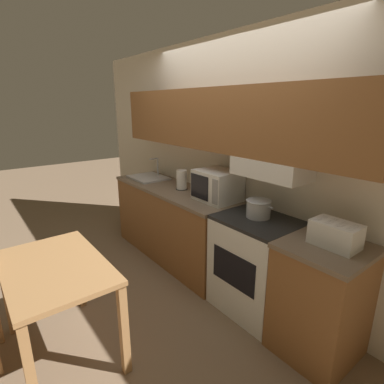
% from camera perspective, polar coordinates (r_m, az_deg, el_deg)
% --- Properties ---
extents(ground_plane, '(16.00, 16.00, 0.00)m').
position_cam_1_polar(ground_plane, '(3.67, 6.42, -14.27)').
color(ground_plane, '#7F664C').
extents(wall_back, '(5.56, 0.38, 2.55)m').
position_cam_1_polar(wall_back, '(3.13, 6.67, 9.13)').
color(wall_back, silver).
rests_on(wall_back, ground_plane).
extents(lower_counter_main, '(1.90, 0.61, 0.90)m').
position_cam_1_polar(lower_counter_main, '(3.75, -3.48, -5.81)').
color(lower_counter_main, brown).
rests_on(lower_counter_main, ground_plane).
extents(lower_counter_right_stub, '(0.58, 0.61, 0.90)m').
position_cam_1_polar(lower_counter_right_stub, '(2.58, 23.23, -18.33)').
color(lower_counter_right_stub, brown).
rests_on(lower_counter_right_stub, ground_plane).
extents(stove_range, '(0.69, 0.58, 0.90)m').
position_cam_1_polar(stove_range, '(2.88, 11.92, -13.43)').
color(stove_range, white).
rests_on(stove_range, ground_plane).
extents(cooking_pot, '(0.30, 0.22, 0.16)m').
position_cam_1_polar(cooking_pot, '(2.70, 12.56, -3.00)').
color(cooking_pot, '#B7BABF').
rests_on(cooking_pot, stove_range).
extents(microwave, '(0.44, 0.37, 0.31)m').
position_cam_1_polar(microwave, '(3.10, 4.85, 1.26)').
color(microwave, white).
rests_on(microwave, lower_counter_main).
extents(toaster, '(0.33, 0.20, 0.18)m').
position_cam_1_polar(toaster, '(2.34, 25.62, -7.26)').
color(toaster, white).
rests_on(toaster, lower_counter_right_stub).
extents(sink_basin, '(0.51, 0.41, 0.27)m').
position_cam_1_polar(sink_basin, '(4.09, -8.32, 2.83)').
color(sink_basin, '#B7BABF').
rests_on(sink_basin, lower_counter_main).
extents(paper_towel_roll, '(0.14, 0.14, 0.23)m').
position_cam_1_polar(paper_towel_roll, '(3.51, -1.99, 2.34)').
color(paper_towel_roll, black).
rests_on(paper_towel_roll, lower_counter_main).
extents(dining_table, '(1.03, 0.67, 0.75)m').
position_cam_1_polar(dining_table, '(2.49, -24.50, -14.90)').
color(dining_table, '#B27F4C').
rests_on(dining_table, ground_plane).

